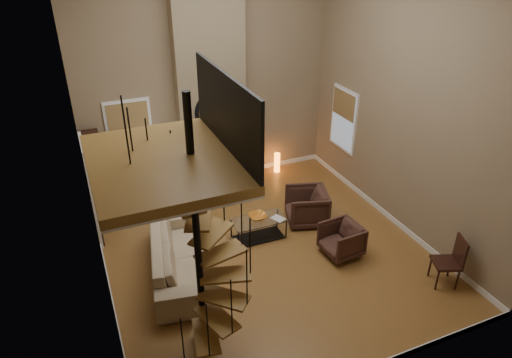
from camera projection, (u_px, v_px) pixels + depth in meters
name	position (u px, v px, depth m)	size (l,w,h in m)	color
ground	(264.00, 249.00, 9.22)	(6.00, 6.50, 0.01)	#A57135
back_wall	(207.00, 72.00, 10.53)	(6.00, 0.02, 5.50)	#8B775A
front_wall	(381.00, 215.00, 5.27)	(6.00, 0.02, 5.50)	#8B775A
left_wall	(82.00, 149.00, 6.87)	(0.02, 6.50, 5.50)	#8B775A
right_wall	(406.00, 98.00, 8.93)	(0.02, 6.50, 5.50)	#8B775A
baseboard_back	(213.00, 176.00, 11.80)	(6.00, 0.02, 0.12)	white
baseboard_left	(110.00, 287.00, 8.16)	(0.02, 6.50, 0.12)	white
baseboard_right	(387.00, 215.00, 10.21)	(0.02, 6.50, 0.12)	white
chimney_breast	(210.00, 75.00, 10.38)	(1.60, 0.38, 5.50)	#8A7959
hearth	(221.00, 190.00, 11.28)	(1.50, 0.60, 0.04)	black
firebox	(217.00, 165.00, 11.26)	(0.95, 0.02, 0.72)	black
mantel	(217.00, 144.00, 10.91)	(1.70, 0.18, 0.06)	white
mirror_frame	(214.00, 111.00, 10.58)	(0.94, 0.94, 0.10)	black
mirror_disc	(214.00, 111.00, 10.59)	(0.80, 0.80, 0.01)	white
vase_left	(193.00, 141.00, 10.68)	(0.24, 0.24, 0.25)	black
vase_right	(240.00, 134.00, 11.09)	(0.20, 0.20, 0.21)	#1B5F59
window_back	(130.00, 131.00, 10.39)	(1.02, 0.06, 1.52)	white
window_right	(344.00, 118.00, 11.08)	(0.06, 1.02, 1.52)	white
entry_door	(92.00, 191.00, 9.15)	(0.10, 1.05, 2.16)	white
loft	(171.00, 157.00, 5.51)	(1.70, 2.20, 1.09)	olive
spiral_stair	(199.00, 249.00, 6.30)	(1.47, 1.47, 4.06)	black
hutch	(97.00, 173.00, 10.04)	(0.37, 0.79, 1.77)	black
sofa	(179.00, 255.00, 8.41)	(2.55, 1.00, 0.74)	tan
armchair_near	(310.00, 207.00, 9.96)	(0.84, 0.86, 0.78)	#43271F
armchair_far	(344.00, 239.00, 8.92)	(0.69, 0.71, 0.65)	#43271F
coffee_table	(259.00, 226.00, 9.42)	(1.11, 0.57, 0.43)	silver
bowl	(258.00, 216.00, 9.36)	(0.36, 0.36, 0.09)	orange
book	(277.00, 219.00, 9.33)	(0.20, 0.26, 0.03)	gray
floor_lamp	(163.00, 154.00, 9.84)	(0.38, 0.38, 1.70)	black
accent_lamp	(277.00, 163.00, 12.05)	(0.15, 0.15, 0.54)	orange
side_chair	(452.00, 259.00, 8.10)	(0.57, 0.57, 0.96)	black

